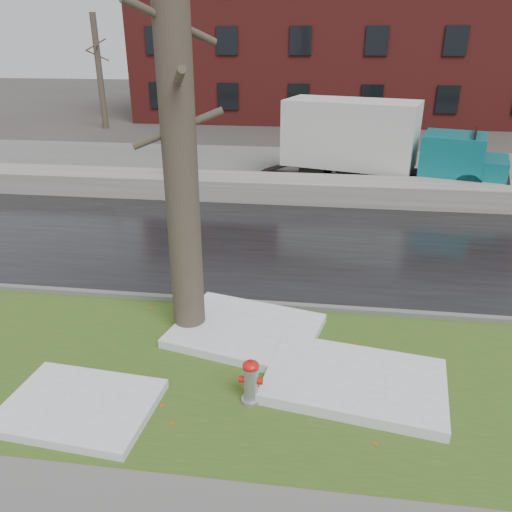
# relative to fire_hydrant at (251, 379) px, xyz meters

# --- Properties ---
(ground) EXTENTS (120.00, 120.00, 0.00)m
(ground) POSITION_rel_fire_hydrant_xyz_m (-0.54, 1.96, -0.45)
(ground) COLOR #47423D
(ground) RESTS_ON ground
(verge) EXTENTS (60.00, 4.50, 0.04)m
(verge) POSITION_rel_fire_hydrant_xyz_m (-0.54, 0.71, -0.43)
(verge) COLOR #354F1A
(verge) RESTS_ON ground
(road) EXTENTS (60.00, 7.00, 0.03)m
(road) POSITION_rel_fire_hydrant_xyz_m (-0.54, 6.46, -0.43)
(road) COLOR black
(road) RESTS_ON ground
(parking_lot) EXTENTS (60.00, 9.00, 0.03)m
(parking_lot) POSITION_rel_fire_hydrant_xyz_m (-0.54, 14.96, -0.43)
(parking_lot) COLOR slate
(parking_lot) RESTS_ON ground
(curb) EXTENTS (60.00, 0.15, 0.14)m
(curb) POSITION_rel_fire_hydrant_xyz_m (-0.54, 2.96, -0.38)
(curb) COLOR slate
(curb) RESTS_ON ground
(snowbank) EXTENTS (60.00, 1.60, 0.75)m
(snowbank) POSITION_rel_fire_hydrant_xyz_m (-0.54, 10.66, -0.07)
(snowbank) COLOR #A29D94
(snowbank) RESTS_ON ground
(brick_building) EXTENTS (26.00, 12.00, 10.00)m
(brick_building) POSITION_rel_fire_hydrant_xyz_m (1.46, 31.96, 4.55)
(brick_building) COLOR maroon
(brick_building) RESTS_ON ground
(bg_tree_left) EXTENTS (1.40, 1.62, 6.50)m
(bg_tree_left) POSITION_rel_fire_hydrant_xyz_m (-12.54, 23.96, 2.88)
(bg_tree_left) COLOR brown
(bg_tree_left) RESTS_ON ground
(bg_tree_center) EXTENTS (1.40, 1.62, 6.50)m
(bg_tree_center) POSITION_rel_fire_hydrant_xyz_m (-6.54, 27.96, 2.88)
(bg_tree_center) COLOR brown
(bg_tree_center) RESTS_ON ground
(fire_hydrant) EXTENTS (0.37, 0.32, 0.76)m
(fire_hydrant) POSITION_rel_fire_hydrant_xyz_m (0.00, 0.00, 0.00)
(fire_hydrant) COLOR #9A9BA2
(fire_hydrant) RESTS_ON verge
(tree) EXTENTS (1.49, 1.72, 7.35)m
(tree) POSITION_rel_fire_hydrant_xyz_m (-1.47, 1.96, 3.29)
(tree) COLOR brown
(tree) RESTS_ON verge
(box_truck) EXTENTS (9.29, 4.17, 3.08)m
(box_truck) POSITION_rel_fire_hydrant_xyz_m (2.84, 12.98, 1.18)
(box_truck) COLOR black
(box_truck) RESTS_ON ground
(worker) EXTENTS (0.71, 0.47, 1.94)m
(worker) POSITION_rel_fire_hydrant_xyz_m (-3.90, 10.06, 1.27)
(worker) COLOR black
(worker) RESTS_ON snowbank
(snow_patch_near) EXTENTS (3.00, 2.56, 0.16)m
(snow_patch_near) POSITION_rel_fire_hydrant_xyz_m (-0.36, 1.86, -0.33)
(snow_patch_near) COLOR white
(snow_patch_near) RESTS_ON verge
(snow_patch_far) EXTENTS (2.33, 1.78, 0.14)m
(snow_patch_far) POSITION_rel_fire_hydrant_xyz_m (-2.52, -0.54, -0.34)
(snow_patch_far) COLOR white
(snow_patch_far) RESTS_ON verge
(snow_patch_side) EXTENTS (3.05, 2.23, 0.18)m
(snow_patch_side) POSITION_rel_fire_hydrant_xyz_m (1.60, 0.59, -0.32)
(snow_patch_side) COLOR white
(snow_patch_side) RESTS_ON verge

